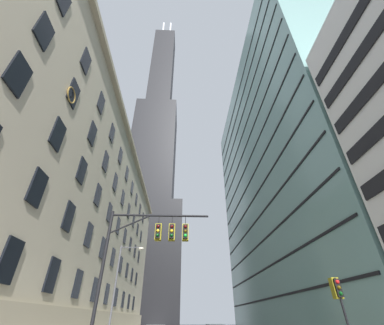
{
  "coord_description": "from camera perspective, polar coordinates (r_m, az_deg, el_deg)",
  "views": [
    {
      "loc": [
        -2.03,
        -10.76,
        1.42
      ],
      "look_at": [
        -0.46,
        27.1,
        25.83
      ],
      "focal_mm": 22.82,
      "sensor_mm": 36.0,
      "label": 1
    }
  ],
  "objects": [
    {
      "name": "station_building",
      "position": [
        40.09,
        -27.2,
        -11.91
      ],
      "size": [
        15.77,
        59.55,
        26.75
      ],
      "color": "#BCAF93",
      "rests_on": "ground"
    },
    {
      "name": "street_lamppost",
      "position": [
        27.54,
        -16.48,
        -24.59
      ],
      "size": [
        2.47,
        0.32,
        7.79
      ],
      "color": "#47474C",
      "rests_on": "sidewalk_left"
    },
    {
      "name": "glass_office_midrise",
      "position": [
        53.89,
        22.07,
        -2.01
      ],
      "size": [
        18.04,
        51.68,
        53.72
      ],
      "color": "gray",
      "rests_on": "ground"
    },
    {
      "name": "traffic_light_near_right",
      "position": [
        16.91,
        30.88,
        -24.43
      ],
      "size": [
        0.4,
        0.63,
        3.23
      ],
      "color": "black",
      "rests_on": "sidewalk_right"
    },
    {
      "name": "traffic_signal_mast",
      "position": [
        16.16,
        -9.29,
        -17.98
      ],
      "size": [
        6.49,
        0.63,
        7.27
      ],
      "color": "black",
      "rests_on": "sidewalk_left"
    },
    {
      "name": "dark_skyscraper",
      "position": [
        107.57,
        -9.46,
        -3.43
      ],
      "size": [
        27.49,
        27.49,
        179.65
      ],
      "color": "black",
      "rests_on": "ground"
    }
  ]
}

